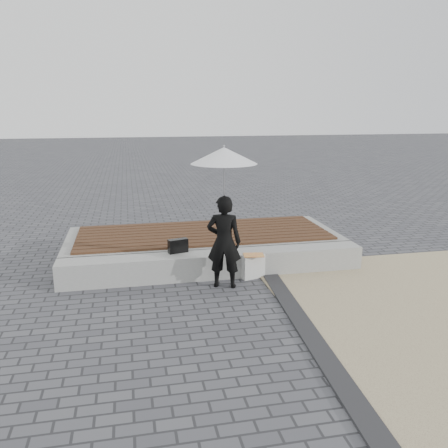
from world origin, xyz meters
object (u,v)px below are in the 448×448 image
Objects in this scene: seating_ledge at (215,264)px; woman at (224,242)px; parasol at (224,156)px; handbag at (178,246)px; canvas_tote at (253,266)px.

woman is (0.05, -0.49, 0.52)m from seating_ledge.
woman is at bearing -84.71° from seating_ledge.
handbag is at bearing 135.63° from parasol.
handbag is (-0.64, 0.62, -0.21)m from woman.
parasol is (-0.00, 0.00, 1.31)m from woman.
handbag is at bearing 167.76° from seating_ledge.
seating_ledge is 15.50× the size of handbag.
handbag is (-0.64, 0.62, -1.51)m from parasol.
handbag is at bearing -26.76° from woman.
canvas_tote is (0.54, 0.28, -0.52)m from woman.
woman is 0.91m from handbag.
parasol is at bearing 17.61° from woman.
woman is 0.80m from canvas_tote.
woman is 4.46× the size of handbag.
parasol is at bearing -59.68° from handbag.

